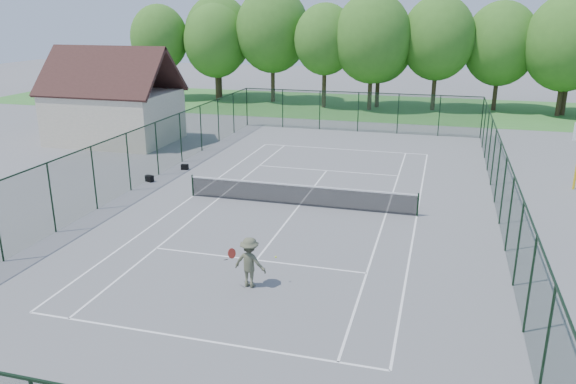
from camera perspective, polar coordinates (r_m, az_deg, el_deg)
name	(u,v)px	position (r m, az deg, el deg)	size (l,w,h in m)	color
ground	(299,206)	(26.75, 1.15, -1.38)	(140.00, 140.00, 0.00)	slate
grass_far	(377,107)	(55.53, 8.98, 8.52)	(80.00, 16.00, 0.01)	#3F8234
court_lines	(299,205)	(26.75, 1.15, -1.38)	(11.05, 23.85, 0.01)	white
tennis_net	(299,194)	(26.56, 1.16, -0.21)	(11.08, 0.08, 1.10)	black
fence_enclosure	(299,174)	(26.27, 1.17, 1.83)	(18.05, 36.05, 3.02)	#1B3A24
utility_building	(113,97)	(41.42, -17.36, 9.16)	(8.60, 6.27, 6.63)	beige
tree_line_far	(380,43)	(54.90, 9.29, 14.69)	(39.40, 6.40, 9.70)	#41321E
sports_bag_a	(149,178)	(31.38, -13.90, 1.34)	(0.44, 0.26, 0.35)	black
sports_bag_b	(185,167)	(33.35, -10.45, 2.52)	(0.41, 0.25, 0.32)	black
tennis_player	(250,262)	(18.82, -3.91, -7.14)	(1.68, 0.95, 1.75)	#53563E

